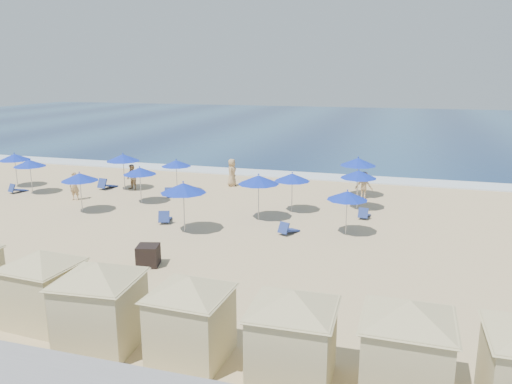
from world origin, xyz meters
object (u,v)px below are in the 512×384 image
at_px(cabana_4, 293,324).
at_px(umbrella_10, 359,174).
at_px(trash_bin, 148,255).
at_px(umbrella_0, 15,157).
at_px(umbrella_9, 358,162).
at_px(umbrella_11, 347,195).
at_px(cabana_5, 407,337).
at_px(umbrella_8, 259,180).
at_px(umbrella_3, 80,177).
at_px(umbrella_4, 176,163).
at_px(umbrella_5, 140,171).
at_px(umbrella_6, 183,188).
at_px(cabana_1, 43,278).
at_px(umbrella_7, 292,177).
at_px(cabana_2, 99,294).
at_px(beachgoer_2, 364,185).
at_px(beachgoer_1, 132,177).
at_px(cabana_3, 190,307).
at_px(umbrella_1, 30,163).
at_px(beachgoer_3, 232,172).
at_px(umbrella_2, 123,158).
at_px(beachgoer_0, 75,186).

relative_size(cabana_4, umbrella_10, 1.84).
xyz_separation_m(trash_bin, umbrella_0, (-15.68, 10.33, 1.61)).
relative_size(umbrella_9, umbrella_11, 1.15).
height_order(cabana_5, umbrella_8, cabana_5).
relative_size(umbrella_0, umbrella_11, 1.06).
height_order(umbrella_9, umbrella_11, umbrella_9).
relative_size(umbrella_3, umbrella_4, 1.05).
bearing_deg(umbrella_5, umbrella_8, -9.46).
distance_m(cabana_5, umbrella_9, 20.13).
bearing_deg(umbrella_10, trash_bin, -122.74).
height_order(umbrella_6, umbrella_9, umbrella_9).
relative_size(cabana_1, umbrella_7, 1.82).
bearing_deg(cabana_2, beachgoer_2, 74.14).
xyz_separation_m(umbrella_4, beachgoer_1, (-3.07, -0.34, -1.05)).
relative_size(cabana_2, cabana_3, 1.06).
distance_m(umbrella_1, umbrella_4, 9.29).
distance_m(cabana_4, umbrella_5, 19.36).
distance_m(umbrella_7, beachgoer_2, 5.66).
bearing_deg(beachgoer_3, trash_bin, -179.18).
bearing_deg(umbrella_5, trash_bin, -58.89).
xyz_separation_m(umbrella_3, umbrella_11, (14.55, 0.29, -0.07)).
xyz_separation_m(umbrella_3, umbrella_7, (11.16, 3.50, -0.03)).
bearing_deg(beachgoer_2, umbrella_2, 12.32).
height_order(cabana_3, umbrella_8, cabana_3).
bearing_deg(umbrella_10, umbrella_7, -154.97).
relative_size(cabana_3, umbrella_1, 1.82).
bearing_deg(beachgoer_0, umbrella_0, 154.86).
height_order(umbrella_1, umbrella_10, umbrella_10).
bearing_deg(umbrella_10, umbrella_6, -138.70).
xyz_separation_m(beachgoer_0, beachgoer_1, (1.94, 3.43, -0.01)).
relative_size(trash_bin, umbrella_1, 0.37).
height_order(trash_bin, umbrella_6, umbrella_6).
height_order(cabana_4, beachgoer_2, cabana_4).
height_order(cabana_2, cabana_3, cabana_2).
bearing_deg(trash_bin, cabana_5, -45.11).
distance_m(trash_bin, umbrella_3, 9.71).
xyz_separation_m(umbrella_2, umbrella_5, (2.83, -2.83, -0.20)).
height_order(trash_bin, beachgoer_0, beachgoer_0).
relative_size(umbrella_8, beachgoer_0, 1.44).
xyz_separation_m(umbrella_1, umbrella_2, (5.11, 2.70, 0.17)).
distance_m(umbrella_7, umbrella_11, 4.67).
height_order(umbrella_9, beachgoer_0, umbrella_9).
distance_m(trash_bin, umbrella_6, 4.81).
relative_size(trash_bin, umbrella_11, 0.38).
bearing_deg(umbrella_2, trash_bin, -55.00).
bearing_deg(beachgoer_2, umbrella_7, 54.43).
distance_m(cabana_4, beachgoer_0, 21.96).
relative_size(cabana_4, umbrella_4, 1.96).
bearing_deg(umbrella_10, cabana_2, -107.79).
height_order(cabana_2, umbrella_11, cabana_2).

